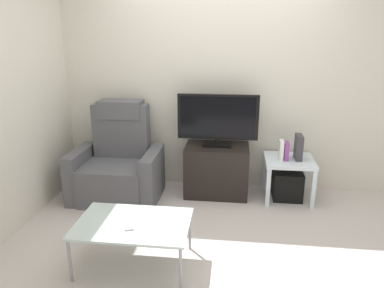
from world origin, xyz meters
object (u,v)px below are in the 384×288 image
at_px(tv_stand, 217,170).
at_px(book_leftmost, 281,150).
at_px(cell_phone, 128,225).
at_px(game_console, 299,147).
at_px(television, 218,119).
at_px(subwoofer_box, 287,184).
at_px(book_middle, 286,151).
at_px(recliner_armchair, 118,165).
at_px(coffee_table, 133,225).
at_px(side_table, 289,165).

distance_m(tv_stand, book_leftmost, 0.77).
distance_m(book_leftmost, cell_phone, 1.98).
bearing_deg(cell_phone, book_leftmost, 26.86).
distance_m(book_leftmost, game_console, 0.19).
relative_size(television, subwoofer_box, 2.81).
relative_size(tv_stand, book_middle, 3.63).
bearing_deg(book_middle, recliner_armchair, -175.97).
distance_m(coffee_table, cell_phone, 0.07).
distance_m(recliner_armchair, subwoofer_box, 1.95).
xyz_separation_m(book_leftmost, coffee_table, (-1.30, -1.41, -0.22)).
bearing_deg(recliner_armchair, tv_stand, 17.87).
distance_m(recliner_armchair, book_leftmost, 1.85).
bearing_deg(television, game_console, -2.23).
distance_m(side_table, game_console, 0.23).
xyz_separation_m(side_table, subwoofer_box, (0.00, 0.00, -0.23)).
height_order(television, side_table, television).
height_order(tv_stand, game_console, game_console).
bearing_deg(book_leftmost, book_middle, 0.00).
height_order(television, book_middle, television).
relative_size(tv_stand, cell_phone, 4.81).
xyz_separation_m(recliner_armchair, game_console, (2.02, 0.16, 0.24)).
xyz_separation_m(tv_stand, coffee_table, (-0.59, -1.45, 0.07)).
height_order(book_leftmost, book_middle, book_leftmost).
bearing_deg(book_middle, tv_stand, 176.56).
height_order(book_leftmost, game_console, game_console).
height_order(book_middle, game_console, game_console).
height_order(book_leftmost, coffee_table, book_leftmost).
bearing_deg(television, tv_stand, -90.00).
xyz_separation_m(television, side_table, (0.81, -0.05, -0.50)).
bearing_deg(coffee_table, cell_phone, -110.48).
relative_size(tv_stand, side_table, 1.34).
bearing_deg(game_console, recliner_armchair, -175.39).
bearing_deg(subwoofer_box, game_console, 6.34).
xyz_separation_m(book_middle, cell_phone, (-1.38, -1.46, -0.18)).
relative_size(book_middle, game_console, 0.71).
relative_size(subwoofer_box, game_console, 1.16).
xyz_separation_m(book_leftmost, book_middle, (0.06, 0.00, -0.01)).
xyz_separation_m(book_middle, game_console, (0.13, 0.03, 0.04)).
bearing_deg(side_table, recliner_armchair, -175.47).
distance_m(tv_stand, book_middle, 0.82).
height_order(recliner_armchair, side_table, recliner_armchair).
bearing_deg(game_console, side_table, -173.66).
xyz_separation_m(television, recliner_armchair, (-1.12, -0.20, -0.52)).
bearing_deg(recliner_armchair, book_leftmost, 12.94).
bearing_deg(recliner_armchair, television, 18.80).
bearing_deg(side_table, book_leftmost, -168.69).
bearing_deg(cell_phone, coffee_table, 48.41).
relative_size(television, cell_phone, 6.04).
xyz_separation_m(side_table, coffee_table, (-1.40, -1.43, -0.04)).
relative_size(side_table, book_middle, 2.72).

